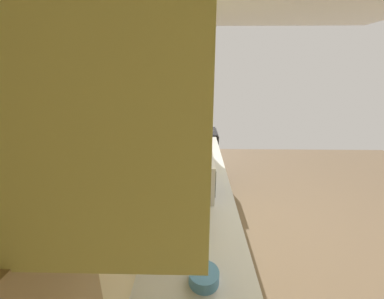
{
  "coord_description": "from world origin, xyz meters",
  "views": [
    {
      "loc": [
        -1.92,
        1.18,
        1.87
      ],
      "look_at": [
        -0.19,
        1.21,
        1.26
      ],
      "focal_mm": 21.02,
      "sensor_mm": 36.0,
      "label": 1
    }
  ],
  "objects_px": {
    "microwave": "(194,174)",
    "kettle": "(199,137)",
    "oven_range": "(198,156)",
    "bowl": "(204,276)"
  },
  "relations": [
    {
      "from": "microwave",
      "to": "bowl",
      "type": "height_order",
      "value": "microwave"
    },
    {
      "from": "oven_range",
      "to": "bowl",
      "type": "xyz_separation_m",
      "value": [
        -2.86,
        -0.01,
        0.47
      ]
    },
    {
      "from": "microwave",
      "to": "bowl",
      "type": "xyz_separation_m",
      "value": [
        -0.89,
        -0.06,
        -0.12
      ]
    },
    {
      "from": "microwave",
      "to": "kettle",
      "type": "relative_size",
      "value": 2.32
    },
    {
      "from": "microwave",
      "to": "kettle",
      "type": "distance_m",
      "value": 1.43
    },
    {
      "from": "microwave",
      "to": "kettle",
      "type": "xyz_separation_m",
      "value": [
        1.43,
        -0.06,
        -0.08
      ]
    },
    {
      "from": "oven_range",
      "to": "kettle",
      "type": "bearing_deg",
      "value": -178.43
    },
    {
      "from": "oven_range",
      "to": "microwave",
      "type": "distance_m",
      "value": 2.06
    },
    {
      "from": "oven_range",
      "to": "bowl",
      "type": "distance_m",
      "value": 2.9
    },
    {
      "from": "oven_range",
      "to": "bowl",
      "type": "bearing_deg",
      "value": -179.7
    }
  ]
}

